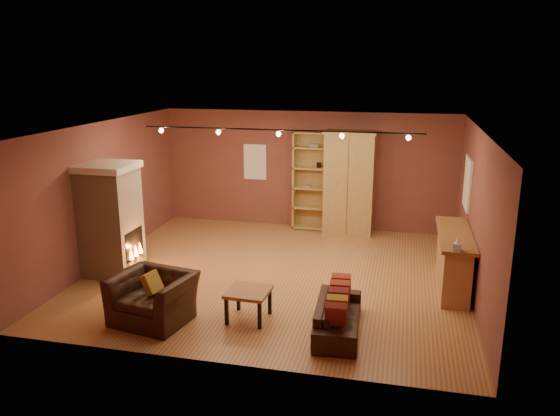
% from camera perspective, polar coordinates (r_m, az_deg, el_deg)
% --- Properties ---
extents(floor, '(7.00, 7.00, 0.00)m').
position_cam_1_polar(floor, '(10.46, -0.39, -6.93)').
color(floor, '#925E33').
rests_on(floor, ground).
extents(ceiling, '(7.00, 7.00, 0.00)m').
position_cam_1_polar(ceiling, '(9.77, -0.42, 8.49)').
color(ceiling, brown).
rests_on(ceiling, back_wall).
extents(back_wall, '(7.00, 0.02, 2.80)m').
position_cam_1_polar(back_wall, '(13.13, 2.90, 3.97)').
color(back_wall, brown).
rests_on(back_wall, floor).
extents(left_wall, '(0.02, 6.50, 2.80)m').
position_cam_1_polar(left_wall, '(11.34, -17.89, 1.49)').
color(left_wall, brown).
rests_on(left_wall, floor).
extents(right_wall, '(0.02, 6.50, 2.80)m').
position_cam_1_polar(right_wall, '(9.84, 19.83, -0.67)').
color(right_wall, brown).
rests_on(right_wall, floor).
extents(fireplace, '(1.01, 0.98, 2.12)m').
position_cam_1_polar(fireplace, '(10.69, -17.25, -1.14)').
color(fireplace, '#C5AD88').
rests_on(fireplace, floor).
extents(back_window, '(0.56, 0.04, 0.86)m').
position_cam_1_polar(back_window, '(13.37, -2.62, 4.83)').
color(back_window, white).
rests_on(back_window, back_wall).
extents(bookcase, '(0.96, 0.37, 2.35)m').
position_cam_1_polar(bookcase, '(13.02, 3.55, 2.95)').
color(bookcase, tan).
rests_on(bookcase, floor).
extents(armoire, '(1.18, 0.67, 2.41)m').
position_cam_1_polar(armoire, '(12.73, 7.22, 2.64)').
color(armoire, tan).
rests_on(armoire, floor).
extents(bar_counter, '(0.57, 2.12, 1.01)m').
position_cam_1_polar(bar_counter, '(10.20, 17.63, -5.16)').
color(bar_counter, tan).
rests_on(bar_counter, floor).
extents(tissue_box, '(0.12, 0.12, 0.21)m').
position_cam_1_polar(tissue_box, '(9.09, 18.04, -3.72)').
color(tissue_box, '#92D0EA').
rests_on(tissue_box, bar_counter).
extents(right_window, '(0.05, 0.90, 1.00)m').
position_cam_1_polar(right_window, '(11.14, 19.02, 2.48)').
color(right_window, white).
rests_on(right_window, right_wall).
extents(loveseat, '(0.56, 1.65, 0.71)m').
position_cam_1_polar(loveseat, '(8.31, 6.11, -10.52)').
color(loveseat, black).
rests_on(loveseat, floor).
extents(armchair, '(1.28, 0.95, 1.01)m').
position_cam_1_polar(armchair, '(8.72, -13.18, -8.35)').
color(armchair, black).
rests_on(armchair, floor).
extents(coffee_table, '(0.67, 0.67, 0.48)m').
position_cam_1_polar(coffee_table, '(8.60, -3.31, -9.01)').
color(coffee_table, '#996537').
rests_on(coffee_table, floor).
extents(track_rail, '(5.20, 0.09, 0.13)m').
position_cam_1_polar(track_rail, '(9.97, -0.15, 7.99)').
color(track_rail, black).
rests_on(track_rail, ceiling).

